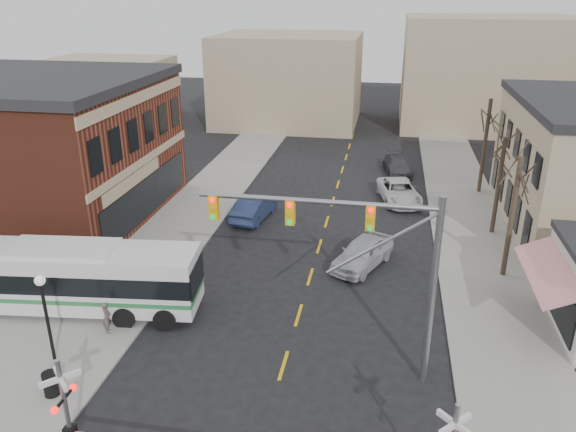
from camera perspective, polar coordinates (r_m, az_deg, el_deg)
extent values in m
plane|color=black|center=(23.06, -1.43, -17.90)|extent=(160.00, 160.00, 0.00)
cube|color=gray|center=(42.20, -8.65, 1.41)|extent=(5.00, 60.00, 0.12)
cube|color=gray|center=(40.51, 17.75, -0.34)|extent=(5.00, 60.00, 0.12)
cube|color=tan|center=(38.23, -14.40, 5.46)|extent=(0.10, 15.00, 0.50)
cube|color=tan|center=(37.31, -15.01, 11.50)|extent=(0.10, 15.00, 0.70)
cube|color=black|center=(38.99, -14.06, 1.95)|extent=(0.08, 13.00, 2.60)
cube|color=red|center=(28.03, 24.81, -5.04)|extent=(1.68, 6.00, 0.87)
cylinder|color=#382B21|center=(32.12, 21.78, -0.17)|extent=(0.28, 0.28, 6.75)
cylinder|color=#382B21|center=(37.79, 20.60, 2.89)|extent=(0.28, 0.28, 6.30)
cylinder|color=#382B21|center=(45.27, 19.35, 6.70)|extent=(0.28, 0.28, 7.20)
cube|color=silver|center=(29.36, -21.61, -5.72)|extent=(13.06, 4.14, 2.87)
cube|color=black|center=(29.27, -21.67, -5.37)|extent=(13.10, 4.19, 0.96)
cube|color=#27773B|center=(29.65, -21.44, -6.84)|extent=(13.10, 4.19, 0.21)
cylinder|color=black|center=(29.98, -21.25, -8.01)|extent=(1.36, 2.88, 1.07)
cylinder|color=gray|center=(22.27, 14.43, -7.74)|extent=(0.28, 0.28, 8.00)
cylinder|color=gray|center=(20.83, 2.90, 1.49)|extent=(9.04, 0.20, 0.20)
cube|color=gold|center=(20.87, 8.37, -0.15)|extent=(0.35, 0.30, 1.00)
cube|color=gold|center=(21.14, 0.24, 0.40)|extent=(0.35, 0.30, 1.00)
cube|color=gold|center=(21.83, -7.54, 0.91)|extent=(0.35, 0.30, 1.00)
cylinder|color=gray|center=(20.75, -21.59, -17.94)|extent=(0.16, 0.16, 4.00)
cube|color=silver|center=(19.97, -22.13, -15.06)|extent=(1.00, 1.00, 0.18)
cube|color=silver|center=(19.97, -22.13, -15.06)|extent=(1.00, 1.00, 0.18)
sphere|color=#FF0C0C|center=(20.10, -22.63, -17.77)|extent=(0.26, 0.26, 0.26)
sphere|color=#FF0C0C|center=(20.80, -21.01, -15.98)|extent=(0.26, 0.26, 0.26)
cube|color=black|center=(21.32, -21.24, -19.81)|extent=(0.35, 0.35, 0.50)
cube|color=silver|center=(17.72, 16.62, -19.61)|extent=(1.00, 1.00, 0.18)
cube|color=silver|center=(17.72, 16.62, -19.61)|extent=(1.00, 1.00, 0.18)
sphere|color=#FF0C0C|center=(18.66, 16.18, -20.34)|extent=(0.26, 0.26, 0.26)
cylinder|color=black|center=(25.76, -23.22, -9.90)|extent=(0.14, 0.14, 3.65)
sphere|color=silver|center=(24.83, -23.90, -6.01)|extent=(0.44, 0.44, 0.44)
cylinder|color=black|center=(24.48, -22.95, -15.42)|extent=(0.60, 0.60, 0.99)
imported|color=#ACACB1|center=(32.31, 7.60, -3.71)|extent=(3.86, 5.32, 1.68)
imported|color=#1C2847|center=(38.68, -3.44, 0.88)|extent=(2.43, 5.17, 1.64)
imported|color=silver|center=(42.59, 11.20, 2.45)|extent=(3.77, 5.99, 1.54)
imported|color=#3A3B3F|center=(49.23, 11.05, 5.05)|extent=(2.78, 5.00, 1.37)
imported|color=#584C46|center=(27.28, -17.93, -9.79)|extent=(0.56, 0.67, 1.55)
imported|color=#374161|center=(32.19, -15.37, -4.05)|extent=(1.11, 1.15, 1.86)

